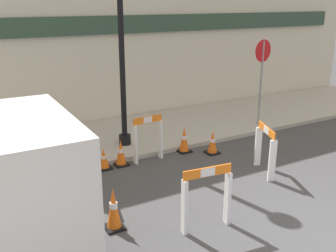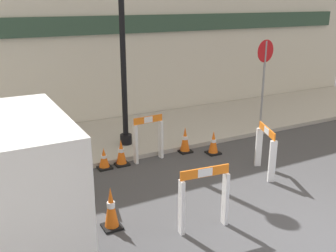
{
  "view_description": "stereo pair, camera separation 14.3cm",
  "coord_description": "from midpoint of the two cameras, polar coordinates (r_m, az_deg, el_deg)",
  "views": [
    {
      "loc": [
        -4.63,
        -3.04,
        3.47
      ],
      "look_at": [
        -0.88,
        3.64,
        1.0
      ],
      "focal_mm": 42.0,
      "sensor_mm": 36.0,
      "label": 1
    },
    {
      "loc": [
        -4.5,
        -3.11,
        3.47
      ],
      "look_at": [
        -0.88,
        3.64,
        1.0
      ],
      "focal_mm": 42.0,
      "sensor_mm": 36.0,
      "label": 2
    }
  ],
  "objects": [
    {
      "name": "stop_sign",
      "position": [
        11.03,
        13.09,
        8.09
      ],
      "size": [
        0.6,
        0.1,
        2.36
      ],
      "rotation": [
        0.0,
        0.0,
        3.27
      ],
      "color": "gray",
      "rests_on": "sidewalk_slab"
    },
    {
      "name": "streetlamp_post",
      "position": [
        9.07,
        -7.43,
        16.6
      ],
      "size": [
        0.44,
        0.44,
        4.94
      ],
      "color": "black",
      "rests_on": "sidewalk_slab"
    },
    {
      "name": "barricade_1",
      "position": [
        8.75,
        -3.41,
        -1.7
      ],
      "size": [
        0.71,
        0.17,
        1.04
      ],
      "rotation": [
        0.0,
        0.0,
        9.48
      ],
      "color": "white",
      "rests_on": "ground_plane"
    },
    {
      "name": "person_worker",
      "position": [
        7.11,
        -18.94,
        -4.65
      ],
      "size": [
        0.41,
        0.41,
        1.63
      ],
      "rotation": [
        0.0,
        0.0,
        -0.12
      ],
      "color": "#33333D",
      "rests_on": "ground_plane"
    },
    {
      "name": "traffic_cone_2",
      "position": [
        9.31,
        1.92,
        -2.04
      ],
      "size": [
        0.3,
        0.3,
        0.62
      ],
      "color": "black",
      "rests_on": "ground_plane"
    },
    {
      "name": "traffic_cone_1",
      "position": [
        9.28,
        6.04,
        -2.41
      ],
      "size": [
        0.3,
        0.3,
        0.56
      ],
      "color": "black",
      "rests_on": "ground_plane"
    },
    {
      "name": "sidewalk_slab",
      "position": [
        10.75,
        -2.56,
        -0.68
      ],
      "size": [
        18.0,
        3.07,
        0.1
      ],
      "color": "#ADA89E",
      "rests_on": "ground_plane"
    },
    {
      "name": "barricade_0",
      "position": [
        8.34,
        13.45,
        -3.13
      ],
      "size": [
        0.43,
        0.84,
        1.02
      ],
      "rotation": [
        0.0,
        0.0,
        7.48
      ],
      "color": "white",
      "rests_on": "ground_plane"
    },
    {
      "name": "traffic_cone_0",
      "position": [
        8.54,
        -9.79,
        -4.78
      ],
      "size": [
        0.3,
        0.3,
        0.46
      ],
      "color": "black",
      "rests_on": "ground_plane"
    },
    {
      "name": "storefront_facade",
      "position": [
        11.67,
        -6.43,
        14.25
      ],
      "size": [
        18.0,
        0.22,
        5.5
      ],
      "color": "beige",
      "rests_on": "ground_plane"
    },
    {
      "name": "barricade_2",
      "position": [
        7.46,
        -12.01,
        -5.54
      ],
      "size": [
        0.29,
        0.75,
        1.05
      ],
      "rotation": [
        0.0,
        0.0,
        10.77
      ],
      "color": "white",
      "rests_on": "ground_plane"
    },
    {
      "name": "barricade_3",
      "position": [
        6.21,
        4.97,
        -10.11
      ],
      "size": [
        0.83,
        0.22,
        1.05
      ],
      "rotation": [
        0.0,
        0.0,
        12.45
      ],
      "color": "white",
      "rests_on": "ground_plane"
    },
    {
      "name": "traffic_cone_3",
      "position": [
        6.35,
        -8.56,
        -11.83
      ],
      "size": [
        0.3,
        0.3,
        0.72
      ],
      "color": "black",
      "rests_on": "ground_plane"
    },
    {
      "name": "traffic_cone_4",
      "position": [
        8.64,
        -7.33,
        -3.93
      ],
      "size": [
        0.3,
        0.3,
        0.59
      ],
      "color": "black",
      "rests_on": "ground_plane"
    }
  ]
}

